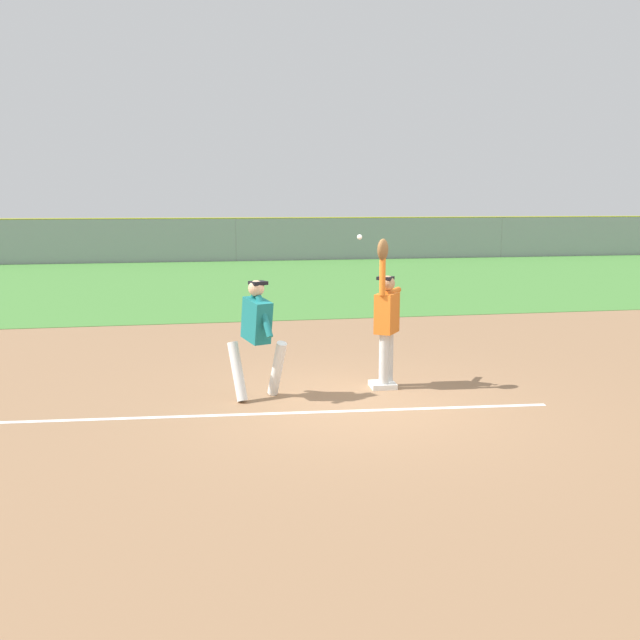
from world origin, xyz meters
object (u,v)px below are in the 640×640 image
Objects in this scene: parked_car_blue at (222,243)px; fielder at (386,315)px; parked_car_black at (322,242)px; first_base at (383,385)px; baseball at (360,237)px; runner at (257,331)px; parked_car_green at (120,245)px.

fielder is at bearing -92.87° from parked_car_blue.
parked_car_blue is 5.26m from parked_car_black.
first_base is 27.45m from parked_car_black.
parked_car_black is (4.59, 27.12, -1.62)m from baseball.
runner is at bearing -171.88° from first_base.
first_base is 1.08m from fielder.
fielder is 26.90m from parked_car_blue.
fielder is at bearing -0.75° from baseball.
parked_car_green is at bearing 102.15° from baseball.
parked_car_green is at bearing 177.36° from parked_car_black.
parked_car_green is 0.97× the size of parked_car_blue.
parked_car_blue is at bearing 91.41° from baseball.
parked_car_blue reaches higher than first_base.
parked_car_black is at bearing -63.34° from fielder.
parked_car_blue is (5.11, 0.07, 0.00)m from parked_car_green.
fielder reaches higher than first_base.
parked_car_green is 0.98× the size of parked_car_black.
parked_car_black is (5.26, 0.25, 0.00)m from parked_car_blue.
parked_car_black is (6.15, 27.39, -0.32)m from runner.
fielder is at bearing -17.79° from first_base.
runner is 27.40m from parked_car_green.
first_base is 0.22× the size of runner.
runner is at bearing -97.07° from parked_car_blue.
baseball is at bearing -179.00° from first_base.
first_base is at bearing 1.00° from baseball.
runner is at bearing -81.88° from parked_car_green.
runner is 0.38× the size of parked_car_blue.
fielder reaches higher than parked_car_blue.
parked_car_green reaches higher than first_base.
fielder reaches higher than parked_car_green.
parked_car_blue is (-1.09, 26.88, -0.45)m from fielder.
runner is (-1.98, -0.26, -0.12)m from fielder.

